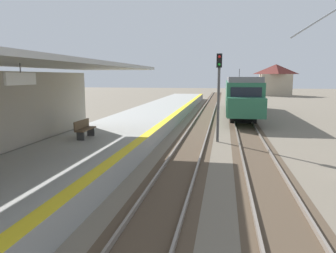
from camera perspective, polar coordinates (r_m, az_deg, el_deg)
station_platform at (r=17.43m, az=-10.93°, el=-2.61°), size 5.00×80.00×0.91m
track_pair_nearest_platform at (r=20.38m, az=4.85°, el=-1.96°), size 2.34×120.00×0.16m
track_pair_middle at (r=20.37m, az=14.42°, el=-2.22°), size 2.34×120.00×0.16m
approaching_train at (r=33.73m, az=12.83°, el=5.79°), size 2.93×19.60×4.76m
rail_signal_post at (r=19.09m, az=9.05°, el=6.73°), size 0.32×0.34×5.20m
platform_bench at (r=16.13m, az=-14.75°, el=-0.33°), size 0.45×1.60×0.88m
distant_trackside_house at (r=70.28m, az=18.66°, el=8.01°), size 6.60×5.28×6.40m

